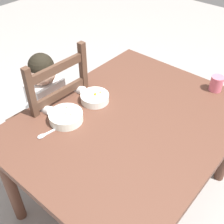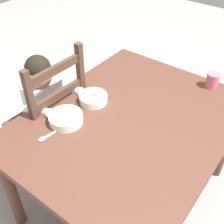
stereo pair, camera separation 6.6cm
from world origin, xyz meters
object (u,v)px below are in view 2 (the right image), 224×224
(dining_chair, at_px, (50,122))
(drinking_cup, at_px, (212,80))
(bowl_of_peas, at_px, (66,118))
(dining_table, at_px, (129,131))
(child_figure, at_px, (47,103))
(spoon, at_px, (46,137))
(bowl_of_carrots, at_px, (93,98))

(dining_chair, distance_m, drinking_cup, 1.09)
(dining_chair, height_order, bowl_of_peas, dining_chair)
(dining_table, distance_m, dining_chair, 0.59)
(child_figure, xyz_separation_m, spoon, (-0.27, -0.29, 0.08))
(bowl_of_peas, distance_m, spoon, 0.15)
(dining_table, relative_size, child_figure, 1.35)
(dining_table, height_order, bowl_of_peas, bowl_of_peas)
(drinking_cup, bearing_deg, dining_chair, 131.11)
(child_figure, relative_size, drinking_cup, 10.05)
(dining_chair, distance_m, spoon, 0.47)
(dining_chair, bearing_deg, dining_table, -77.91)
(bowl_of_peas, bearing_deg, spoon, 179.84)
(spoon, bearing_deg, bowl_of_carrots, -0.07)
(child_figure, xyz_separation_m, drinking_cup, (0.69, -0.79, 0.13))
(child_figure, distance_m, spoon, 0.40)
(dining_chair, height_order, spoon, dining_chair)
(child_figure, bearing_deg, bowl_of_peas, -111.35)
(bowl_of_peas, bearing_deg, drinking_cup, -31.78)
(child_figure, bearing_deg, dining_chair, 120.51)
(child_figure, distance_m, drinking_cup, 1.06)
(dining_chair, distance_m, bowl_of_carrots, 0.41)
(dining_table, relative_size, spoon, 9.46)
(dining_chair, distance_m, bowl_of_peas, 0.41)
(dining_table, xyz_separation_m, dining_chair, (-0.12, 0.56, -0.15))
(dining_chair, bearing_deg, bowl_of_carrots, -68.52)
(child_figure, height_order, spoon, child_figure)
(dining_chair, xyz_separation_m, spoon, (-0.26, -0.29, 0.24))
(bowl_of_peas, bearing_deg, dining_table, -48.65)
(dining_table, distance_m, spoon, 0.48)
(bowl_of_peas, relative_size, bowl_of_carrots, 1.10)
(spoon, bearing_deg, drinking_cup, -27.53)
(drinking_cup, bearing_deg, spoon, 152.47)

